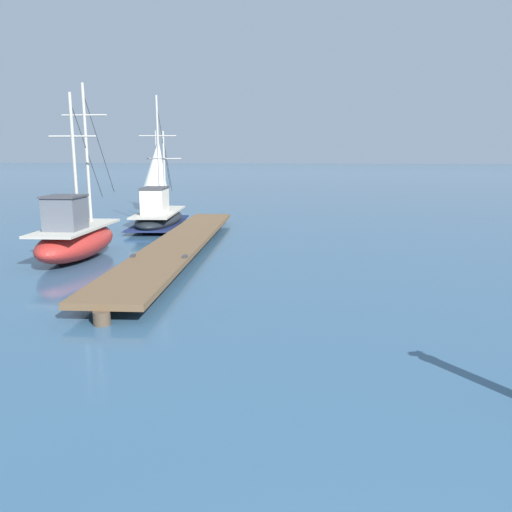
% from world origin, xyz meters
% --- Properties ---
extents(floating_dock, '(2.94, 16.39, 0.53)m').
position_xyz_m(floating_dock, '(-6.21, 16.14, 0.36)').
color(floating_dock, brown).
rests_on(floating_dock, ground).
extents(fishing_boat_0, '(2.07, 6.33, 5.93)m').
position_xyz_m(fishing_boat_0, '(-9.40, 14.45, 0.74)').
color(fishing_boat_0, '#AD2823').
rests_on(fishing_boat_0, ground).
extents(fishing_boat_1, '(2.68, 6.72, 6.23)m').
position_xyz_m(fishing_boat_1, '(-8.97, 21.96, 0.59)').
color(fishing_boat_1, black).
rests_on(fishing_boat_1, ground).
extents(distant_sailboat, '(2.67, 3.90, 4.98)m').
position_xyz_m(distant_sailboat, '(-11.68, 29.88, 2.21)').
color(distant_sailboat, '#337556').
rests_on(distant_sailboat, ground).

